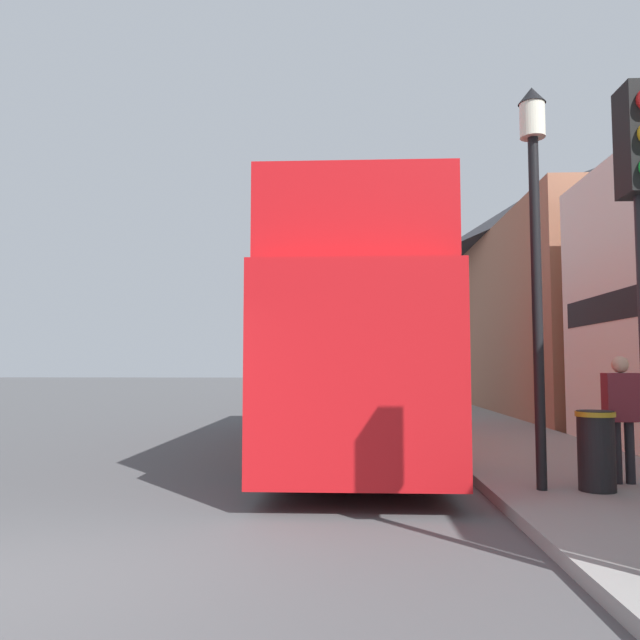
{
  "coord_description": "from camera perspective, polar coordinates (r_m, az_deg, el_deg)",
  "views": [
    {
      "loc": [
        2.78,
        -4.65,
        1.66
      ],
      "look_at": [
        2.2,
        7.8,
        2.6
      ],
      "focal_mm": 35.0,
      "sensor_mm": 36.0,
      "label": 1
    }
  ],
  "objects": [
    {
      "name": "ground_plane",
      "position": [
        25.85,
        -3.55,
        -7.99
      ],
      "size": [
        144.0,
        144.0,
        0.0
      ],
      "primitive_type": "plane",
      "color": "#4C4C4F"
    },
    {
      "name": "sidewalk",
      "position": [
        22.95,
        11.17,
        -8.21
      ],
      "size": [
        3.2,
        108.0,
        0.14
      ],
      "color": "gray",
      "rests_on": "ground_plane"
    },
    {
      "name": "brick_terrace_rear",
      "position": [
        27.46,
        19.5,
        2.0
      ],
      "size": [
        6.0,
        21.4,
        9.13
      ],
      "color": "#9E664C",
      "rests_on": "ground_plane"
    },
    {
      "name": "tour_bus",
      "position": [
        12.79,
        3.01,
        -3.34
      ],
      "size": [
        2.57,
        11.37,
        4.18
      ],
      "rotation": [
        0.0,
        0.0,
        0.0
      ],
      "color": "red",
      "rests_on": "ground_plane"
    },
    {
      "name": "parked_car_ahead_of_bus",
      "position": [
        21.66,
        4.45,
        -6.95
      ],
      "size": [
        1.82,
        4.5,
        1.42
      ],
      "rotation": [
        0.0,
        0.0,
        0.03
      ],
      "color": "navy",
      "rests_on": "ground_plane"
    },
    {
      "name": "pedestrian_second",
      "position": [
        9.18,
        25.86,
        -7.13
      ],
      "size": [
        0.44,
        0.24,
        1.66
      ],
      "color": "#232328",
      "rests_on": "sidewalk"
    },
    {
      "name": "lamp_post_nearest",
      "position": [
        8.56,
        19.04,
        9.4
      ],
      "size": [
        0.35,
        0.35,
        5.15
      ],
      "color": "black",
      "rests_on": "sidewalk"
    },
    {
      "name": "lamp_post_second",
      "position": [
        16.58,
        10.39,
        2.23
      ],
      "size": [
        0.35,
        0.35,
        4.94
      ],
      "color": "black",
      "rests_on": "sidewalk"
    },
    {
      "name": "lamp_post_third",
      "position": [
        24.83,
        8.23,
        -0.89
      ],
      "size": [
        0.35,
        0.35,
        4.28
      ],
      "color": "black",
      "rests_on": "sidewalk"
    },
    {
      "name": "litter_bin",
      "position": [
        8.56,
        23.93,
        -10.66
      ],
      "size": [
        0.48,
        0.48,
        0.98
      ],
      "color": "black",
      "rests_on": "sidewalk"
    }
  ]
}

